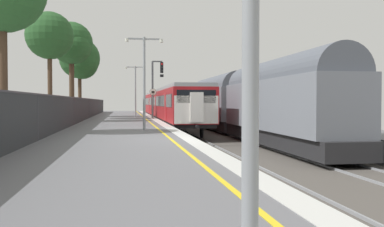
{
  "coord_description": "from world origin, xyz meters",
  "views": [
    {
      "loc": [
        -2.14,
        -16.98,
        1.48
      ],
      "look_at": [
        1.69,
        7.47,
        0.82
      ],
      "focal_mm": 39.99,
      "sensor_mm": 36.0,
      "label": 1
    }
  ],
  "objects": [
    {
      "name": "background_tree_centre",
      "position": [
        -6.61,
        21.07,
        6.4
      ],
      "size": [
        3.65,
        3.78,
        8.41
      ],
      "color": "#473323",
      "rests_on": "ground"
    },
    {
      "name": "background_tree_left",
      "position": [
        -6.5,
        26.61,
        5.64
      ],
      "size": [
        4.01,
        4.01,
        7.83
      ],
      "color": "#473323",
      "rests_on": "ground"
    },
    {
      "name": "freight_train_adjacent_track",
      "position": [
        6.1,
        12.68,
        1.6
      ],
      "size": [
        2.6,
        30.58,
        4.74
      ],
      "color": "#232326",
      "rests_on": "ground"
    },
    {
      "name": "platform_lamp_mid",
      "position": [
        -1.14,
        5.67,
        2.94
      ],
      "size": [
        2.0,
        0.2,
        4.9
      ],
      "color": "#93999E",
      "rests_on": "ground"
    },
    {
      "name": "ground",
      "position": [
        2.64,
        0.0,
        -0.61
      ],
      "size": [
        17.4,
        110.0,
        1.21
      ],
      "color": "slate"
    },
    {
      "name": "signal_gantry",
      "position": [
        0.61,
        22.27,
        3.28
      ],
      "size": [
        1.1,
        0.24,
        5.26
      ],
      "color": "#47474C",
      "rests_on": "ground"
    },
    {
      "name": "platform_lamp_far",
      "position": [
        -1.14,
        24.99,
        2.98
      ],
      "size": [
        2.0,
        0.2,
        4.98
      ],
      "color": "#93999E",
      "rests_on": "ground"
    },
    {
      "name": "speed_limit_sign",
      "position": [
        0.25,
        20.08,
        1.69
      ],
      "size": [
        0.59,
        0.08,
        2.64
      ],
      "color": "#59595B",
      "rests_on": "ground"
    },
    {
      "name": "commuter_train_at_platform",
      "position": [
        2.1,
        28.49,
        1.27
      ],
      "size": [
        2.83,
        40.86,
        3.81
      ],
      "color": "maroon",
      "rests_on": "ground"
    },
    {
      "name": "background_tree_back",
      "position": [
        -7.76,
        16.19,
        6.34
      ],
      "size": [
        3.54,
        3.54,
        8.21
      ],
      "color": "#473323",
      "rests_on": "ground"
    },
    {
      "name": "platform_back_fence",
      "position": [
        -5.45,
        -0.0,
        0.95
      ],
      "size": [
        0.07,
        99.0,
        1.81
      ],
      "color": "#282B2D",
      "rests_on": "ground"
    }
  ]
}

